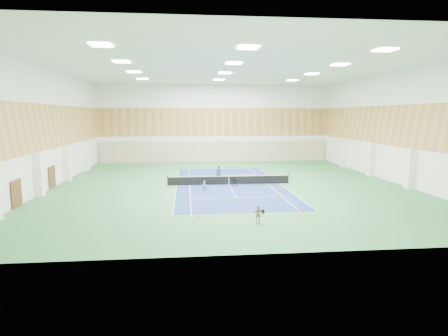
% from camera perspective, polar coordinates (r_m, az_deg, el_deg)
% --- Properties ---
extents(ground, '(40.00, 40.00, 0.00)m').
position_cam_1_polar(ground, '(39.56, 0.74, -2.54)').
color(ground, '#327541').
rests_on(ground, ground).
extents(room_shell, '(36.00, 40.00, 12.00)m').
position_cam_1_polar(room_shell, '(38.90, 0.76, 6.18)').
color(room_shell, white).
rests_on(room_shell, ground).
extents(wood_cladding, '(36.00, 40.00, 8.00)m').
position_cam_1_polar(wood_cladding, '(38.89, 0.76, 9.12)').
color(wood_cladding, '#BE8846').
rests_on(wood_cladding, room_shell).
extents(ceiling_light_grid, '(21.40, 25.40, 0.06)m').
position_cam_1_polar(ceiling_light_grid, '(39.16, 0.78, 14.87)').
color(ceiling_light_grid, white).
rests_on(ceiling_light_grid, room_shell).
extents(court_surface, '(10.97, 23.77, 0.01)m').
position_cam_1_polar(court_surface, '(39.56, 0.74, -2.53)').
color(court_surface, navy).
rests_on(court_surface, ground).
extents(tennis_balls_scatter, '(10.57, 22.77, 0.07)m').
position_cam_1_polar(tennis_balls_scatter, '(39.55, 0.74, -2.48)').
color(tennis_balls_scatter, '#C2D824').
rests_on(tennis_balls_scatter, ground).
extents(tennis_net, '(12.80, 0.10, 1.10)m').
position_cam_1_polar(tennis_net, '(39.46, 0.74, -1.76)').
color(tennis_net, black).
rests_on(tennis_net, ground).
extents(back_curtain, '(35.40, 0.16, 3.20)m').
position_cam_1_polar(back_curtain, '(58.82, -1.40, 2.52)').
color(back_curtain, '#C6B793').
rests_on(back_curtain, ground).
extents(door_left_a, '(0.08, 1.80, 2.20)m').
position_cam_1_polar(door_left_a, '(34.08, -29.08, -3.42)').
color(door_left_a, '#593319').
rests_on(door_left_a, ground).
extents(door_left_b, '(0.08, 1.80, 2.20)m').
position_cam_1_polar(door_left_b, '(41.42, -24.73, -1.26)').
color(door_left_b, '#593319').
rests_on(door_left_b, ground).
extents(coach, '(0.70, 0.52, 1.74)m').
position_cam_1_polar(coach, '(41.60, -0.85, -0.80)').
color(coach, navy).
rests_on(coach, ground).
extents(child_court, '(0.60, 0.53, 1.02)m').
position_cam_1_polar(child_court, '(36.19, -2.96, -2.73)').
color(child_court, '#97989F').
rests_on(child_court, ground).
extents(child_apron, '(0.75, 0.37, 1.23)m').
position_cam_1_polar(child_apron, '(25.56, 5.21, -7.09)').
color(child_apron, tan).
rests_on(child_apron, ground).
extents(ball_cart, '(0.47, 0.47, 0.80)m').
position_cam_1_polar(ball_cart, '(38.42, 1.58, -2.26)').
color(ball_cart, black).
rests_on(ball_cart, ground).
extents(cone_svc_a, '(0.21, 0.21, 0.23)m').
position_cam_1_polar(cone_svc_a, '(32.70, -4.10, -4.61)').
color(cone_svc_a, '#FF560D').
rests_on(cone_svc_a, ground).
extents(cone_svc_b, '(0.20, 0.20, 0.22)m').
position_cam_1_polar(cone_svc_b, '(33.57, 0.30, -4.27)').
color(cone_svc_b, '#EA5B0C').
rests_on(cone_svc_b, ground).
extents(cone_svc_c, '(0.23, 0.23, 0.25)m').
position_cam_1_polar(cone_svc_c, '(32.99, 3.36, -4.48)').
color(cone_svc_c, orange).
rests_on(cone_svc_c, ground).
extents(cone_svc_d, '(0.21, 0.21, 0.23)m').
position_cam_1_polar(cone_svc_d, '(34.06, 8.44, -4.17)').
color(cone_svc_d, '#DE480B').
rests_on(cone_svc_d, ground).
extents(cone_base_a, '(0.20, 0.20, 0.22)m').
position_cam_1_polar(cone_base_a, '(27.24, -3.85, -7.22)').
color(cone_base_a, '#EB4C0C').
rests_on(cone_base_a, ground).
extents(cone_base_b, '(0.22, 0.22, 0.24)m').
position_cam_1_polar(cone_base_b, '(27.96, 0.17, -6.77)').
color(cone_base_b, orange).
rests_on(cone_base_b, ground).
extents(cone_base_c, '(0.19, 0.19, 0.20)m').
position_cam_1_polar(cone_base_c, '(28.06, 6.11, -6.81)').
color(cone_base_c, '#EF470C').
rests_on(cone_base_c, ground).
extents(cone_base_d, '(0.20, 0.20, 0.22)m').
position_cam_1_polar(cone_base_d, '(29.27, 11.47, -6.29)').
color(cone_base_d, '#FF5C0D').
rests_on(cone_base_d, ground).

